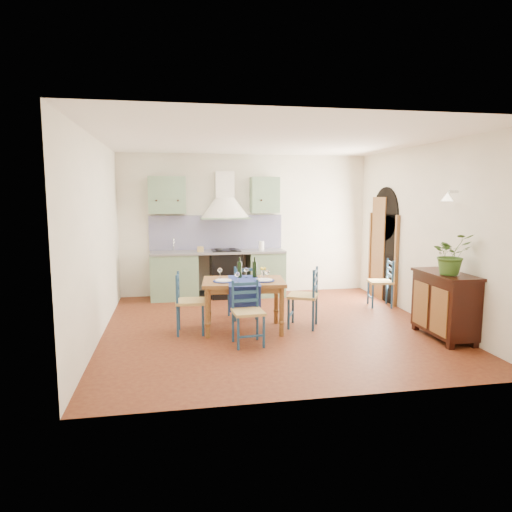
# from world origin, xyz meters

# --- Properties ---
(floor) EXTENTS (5.00, 5.00, 0.00)m
(floor) POSITION_xyz_m (0.00, 0.00, 0.00)
(floor) COLOR #47190F
(floor) RESTS_ON ground
(back_wall) EXTENTS (5.00, 0.96, 2.80)m
(back_wall) POSITION_xyz_m (-0.47, 2.29, 1.05)
(back_wall) COLOR beige
(back_wall) RESTS_ON ground
(right_wall) EXTENTS (0.26, 5.00, 2.80)m
(right_wall) POSITION_xyz_m (2.50, 0.28, 1.34)
(right_wall) COLOR beige
(right_wall) RESTS_ON ground
(left_wall) EXTENTS (0.04, 5.00, 2.80)m
(left_wall) POSITION_xyz_m (-2.50, 0.00, 1.40)
(left_wall) COLOR beige
(left_wall) RESTS_ON ground
(ceiling) EXTENTS (5.00, 5.00, 0.01)m
(ceiling) POSITION_xyz_m (0.00, 0.00, 2.80)
(ceiling) COLOR white
(ceiling) RESTS_ON back_wall
(dining_table) EXTENTS (1.27, 0.98, 1.07)m
(dining_table) POSITION_xyz_m (-0.45, -0.10, 0.67)
(dining_table) COLOR brown
(dining_table) RESTS_ON ground
(chair_near) EXTENTS (0.43, 0.43, 0.86)m
(chair_near) POSITION_xyz_m (-0.50, -0.73, 0.44)
(chair_near) COLOR navy
(chair_near) RESTS_ON ground
(chair_far) EXTENTS (0.48, 0.48, 0.88)m
(chair_far) POSITION_xyz_m (-0.36, 0.57, 0.46)
(chair_far) COLOR navy
(chair_far) RESTS_ON ground
(chair_left) EXTENTS (0.44, 0.44, 0.89)m
(chair_left) POSITION_xyz_m (-1.27, -0.08, 0.46)
(chair_left) COLOR navy
(chair_left) RESTS_ON ground
(chair_right) EXTENTS (0.57, 0.57, 0.92)m
(chair_right) POSITION_xyz_m (0.49, -0.10, 0.48)
(chair_right) COLOR navy
(chair_right) RESTS_ON ground
(chair_spare) EXTENTS (0.47, 0.47, 0.85)m
(chair_spare) POSITION_xyz_m (2.23, 0.92, 0.44)
(chair_spare) COLOR navy
(chair_spare) RESTS_ON ground
(sideboard) EXTENTS (0.50, 1.05, 0.94)m
(sideboard) POSITION_xyz_m (2.26, -0.97, 0.51)
(sideboard) COLOR black
(sideboard) RESTS_ON ground
(potted_plant) EXTENTS (0.53, 0.47, 0.56)m
(potted_plant) POSITION_xyz_m (2.21, -1.12, 1.22)
(potted_plant) COLOR #33581E
(potted_plant) RESTS_ON sideboard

